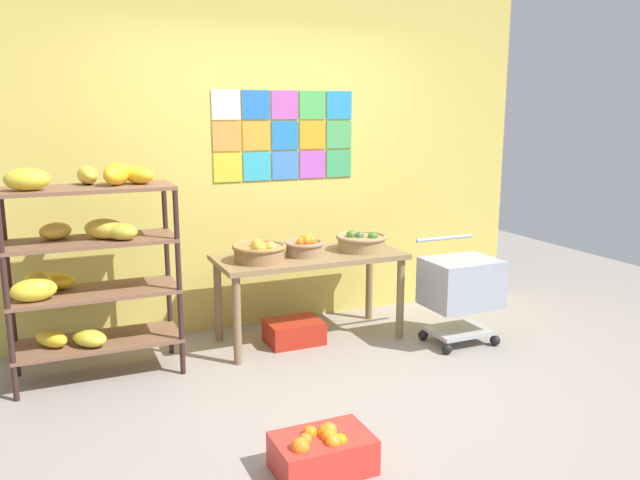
% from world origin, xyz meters
% --- Properties ---
extents(ground, '(9.20, 9.20, 0.00)m').
position_xyz_m(ground, '(0.00, 0.00, 0.00)').
color(ground, gray).
extents(back_wall_with_art, '(4.83, 0.07, 2.99)m').
position_xyz_m(back_wall_with_art, '(0.00, 1.63, 1.50)').
color(back_wall_with_art, '#CFBB51').
rests_on(back_wall_with_art, ground).
extents(banana_shelf_unit, '(1.08, 0.55, 1.44)m').
position_xyz_m(banana_shelf_unit, '(-1.46, 1.00, 0.85)').
color(banana_shelf_unit, '#34201C').
rests_on(banana_shelf_unit, ground).
extents(display_table, '(1.45, 0.64, 0.69)m').
position_xyz_m(display_table, '(0.17, 1.07, 0.60)').
color(display_table, olive).
rests_on(display_table, ground).
extents(fruit_basket_centre, '(0.41, 0.41, 0.16)m').
position_xyz_m(fruit_basket_centre, '(0.61, 1.05, 0.76)').
color(fruit_basket_centre, '#9B7D4D').
rests_on(fruit_basket_centre, display_table).
extents(fruit_basket_back_left, '(0.40, 0.40, 0.17)m').
position_xyz_m(fruit_basket_back_left, '(-0.25, 1.01, 0.76)').
color(fruit_basket_back_left, olive).
rests_on(fruit_basket_back_left, display_table).
extents(fruit_basket_right, '(0.31, 0.31, 0.16)m').
position_xyz_m(fruit_basket_right, '(0.12, 1.05, 0.76)').
color(fruit_basket_right, '#937150').
rests_on(fruit_basket_right, display_table).
extents(produce_crate_under_table, '(0.42, 0.32, 0.18)m').
position_xyz_m(produce_crate_under_table, '(0.03, 1.04, 0.09)').
color(produce_crate_under_table, '#AE2516').
rests_on(produce_crate_under_table, ground).
extents(orange_crate_foreground, '(0.49, 0.32, 0.24)m').
position_xyz_m(orange_crate_foreground, '(-0.50, -0.70, 0.11)').
color(orange_crate_foreground, red).
rests_on(orange_crate_foreground, ground).
extents(shopping_cart, '(0.54, 0.47, 0.80)m').
position_xyz_m(shopping_cart, '(1.20, 0.53, 0.46)').
color(shopping_cart, black).
rests_on(shopping_cart, ground).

